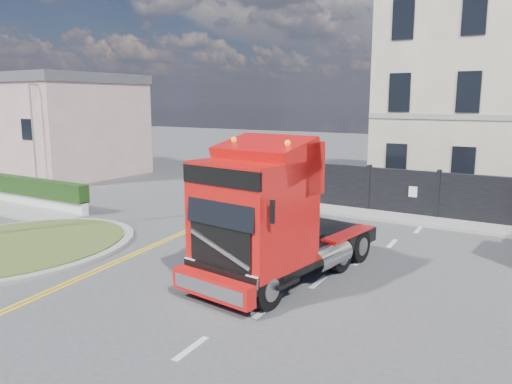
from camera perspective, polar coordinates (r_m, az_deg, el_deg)
The scene contains 10 objects.
ground at distance 15.78m, azimuth -2.05°, elevation -7.79°, with size 120.00×120.00×0.00m, color #424244.
traffic_island at distance 18.71m, azimuth -25.73°, elevation -5.66°, with size 6.80×6.80×0.17m.
hedge_wall at distance 25.88m, azimuth -24.59°, elevation 0.15°, with size 8.00×0.55×1.35m.
pavement_side at distance 25.43m, azimuth -26.53°, elevation -1.76°, with size 8.50×1.80×0.10m, color gray.
seaside_bldg_pink at distance 35.64m, azimuth -21.04°, elevation 6.62°, with size 8.00×8.00×6.00m, color beige.
seaside_bldg_cream at distance 43.37m, azimuth -25.30°, elevation 6.21°, with size 9.00×8.00×5.00m, color beige.
hoarding_fence at distance 21.83m, azimuth 26.61°, elevation -1.07°, with size 18.80×0.25×2.00m.
pavement_far at distance 21.20m, azimuth 24.68°, elevation -3.83°, with size 20.00×1.60×0.12m, color gray.
truck at distance 13.39m, azimuth 1.38°, elevation -3.35°, with size 3.16×6.72×3.88m.
lamppost_slim at distance 30.36m, azimuth -24.18°, elevation 6.79°, with size 0.24×0.48×5.90m.
Camera 1 is at (8.44, -12.39, 4.92)m, focal length 35.00 mm.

